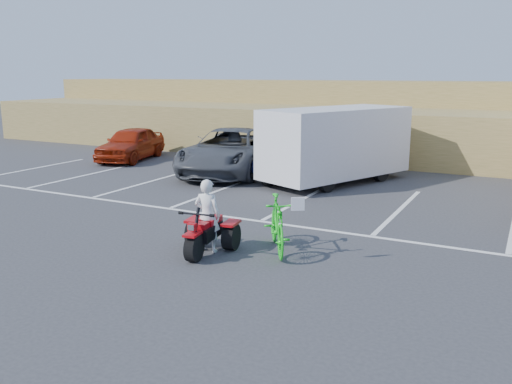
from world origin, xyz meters
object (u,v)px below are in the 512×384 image
at_px(red_trike_atv, 205,253).
at_px(red_car, 131,144).
at_px(rider, 207,216).
at_px(cargo_trailer, 336,143).
at_px(grey_pickup, 231,151).
at_px(green_dirt_bike, 277,224).
at_px(quad_atv_green, 330,181).
at_px(quad_atv_blue, 271,182).

height_order(red_trike_atv, red_car, red_car).
xyz_separation_m(rider, cargo_trailer, (-0.08, 7.78, 0.56)).
distance_m(red_trike_atv, cargo_trailer, 8.04).
relative_size(red_trike_atv, grey_pickup, 0.25).
relative_size(green_dirt_bike, quad_atv_green, 1.44).
distance_m(rider, red_car, 12.33).
height_order(cargo_trailer, quad_atv_blue, cargo_trailer).
xyz_separation_m(grey_pickup, quad_atv_blue, (2.03, -0.89, -0.78)).
relative_size(cargo_trailer, quad_atv_blue, 3.83).
bearing_deg(red_car, rider, -56.52).
distance_m(green_dirt_bike, red_car, 12.85).
height_order(rider, cargo_trailer, cargo_trailer).
height_order(rider, grey_pickup, grey_pickup).
height_order(green_dirt_bike, grey_pickup, grey_pickup).
relative_size(cargo_trailer, quad_atv_green, 4.32).
bearing_deg(grey_pickup, red_car, 160.64).
relative_size(green_dirt_bike, cargo_trailer, 0.33).
bearing_deg(red_trike_atv, green_dirt_bike, 24.78).
distance_m(red_car, quad_atv_blue, 7.31).
xyz_separation_m(red_trike_atv, cargo_trailer, (-0.10, 7.93, 1.29)).
bearing_deg(red_car, quad_atv_blue, -26.05).
distance_m(grey_pickup, red_car, 5.13).
xyz_separation_m(rider, grey_pickup, (-3.93, 7.72, 0.05)).
height_order(grey_pickup, red_car, grey_pickup).
bearing_deg(quad_atv_green, red_trike_atv, -80.71).
xyz_separation_m(green_dirt_bike, red_car, (-10.23, 7.78, 0.11)).
distance_m(red_trike_atv, green_dirt_bike, 1.53).
height_order(green_dirt_bike, red_car, red_car).
distance_m(red_trike_atv, rider, 0.75).
bearing_deg(red_trike_atv, quad_atv_green, 83.94).
bearing_deg(green_dirt_bike, cargo_trailer, 68.81).
xyz_separation_m(green_dirt_bike, quad_atv_green, (-1.53, 7.35, -0.55)).
distance_m(cargo_trailer, quad_atv_blue, 2.43).
bearing_deg(quad_atv_blue, rider, -51.55).
distance_m(red_trike_atv, red_car, 12.46).
distance_m(grey_pickup, quad_atv_blue, 2.35).
xyz_separation_m(grey_pickup, quad_atv_green, (3.62, 0.27, -0.78)).
xyz_separation_m(rider, quad_atv_blue, (-1.90, 6.83, -0.73)).
relative_size(red_trike_atv, rider, 0.97).
distance_m(rider, grey_pickup, 8.66).
relative_size(rider, quad_atv_green, 1.14).
distance_m(red_car, quad_atv_green, 8.74).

